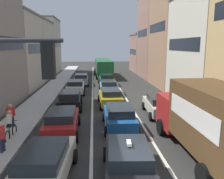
# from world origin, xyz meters

# --- Properties ---
(sidewalk_left) EXTENTS (2.60, 64.00, 0.14)m
(sidewalk_left) POSITION_xyz_m (-6.70, 20.00, 0.07)
(sidewalk_left) COLOR #BBBBBB
(sidewalk_left) RESTS_ON ground
(lane_stripe_left) EXTENTS (0.16, 60.00, 0.01)m
(lane_stripe_left) POSITION_xyz_m (-1.70, 20.00, 0.01)
(lane_stripe_left) COLOR silver
(lane_stripe_left) RESTS_ON ground
(lane_stripe_right) EXTENTS (0.16, 60.00, 0.01)m
(lane_stripe_right) POSITION_xyz_m (1.70, 20.00, 0.01)
(lane_stripe_right) COLOR silver
(lane_stripe_right) RESTS_ON ground
(building_row_left) EXTENTS (7.20, 43.90, 12.04)m
(building_row_left) POSITION_xyz_m (-12.00, 21.28, 5.17)
(building_row_left) COLOR tan
(building_row_left) RESTS_ON ground
(building_row_right) EXTENTS (7.20, 43.90, 13.91)m
(building_row_right) POSITION_xyz_m (9.90, 20.66, 6.16)
(building_row_right) COLOR #936B5B
(building_row_right) RESTS_ON ground
(removalist_box_truck) EXTENTS (2.81, 7.74, 3.58)m
(removalist_box_truck) POSITION_xyz_m (3.70, 2.74, 1.97)
(removalist_box_truck) COLOR #A51E1E
(removalist_box_truck) RESTS_ON ground
(taxi_centre_lane_front) EXTENTS (2.28, 4.41, 1.66)m
(taxi_centre_lane_front) POSITION_xyz_m (-0.20, 1.22, 0.80)
(taxi_centre_lane_front) COLOR black
(taxi_centre_lane_front) RESTS_ON ground
(sedan_left_lane_front) EXTENTS (2.30, 4.41, 1.49)m
(sedan_left_lane_front) POSITION_xyz_m (-3.48, 1.23, 0.80)
(sedan_left_lane_front) COLOR beige
(sedan_left_lane_front) RESTS_ON ground
(sedan_centre_lane_second) EXTENTS (2.07, 4.31, 1.49)m
(sedan_centre_lane_second) POSITION_xyz_m (0.07, 7.01, 0.80)
(sedan_centre_lane_second) COLOR #194C8C
(sedan_centre_lane_second) RESTS_ON ground
(wagon_left_lane_second) EXTENTS (2.12, 4.33, 1.49)m
(wagon_left_lane_second) POSITION_xyz_m (-3.49, 6.35, 0.80)
(wagon_left_lane_second) COLOR #A51E1E
(wagon_left_lane_second) RESTS_ON ground
(hatchback_centre_lane_third) EXTENTS (2.16, 4.35, 1.49)m
(hatchback_centre_lane_third) POSITION_xyz_m (-0.10, 12.79, 0.80)
(hatchback_centre_lane_third) COLOR #B29319
(hatchback_centre_lane_third) RESTS_ON ground
(sedan_left_lane_third) EXTENTS (2.22, 4.38, 1.49)m
(sedan_left_lane_third) POSITION_xyz_m (-3.60, 12.13, 0.80)
(sedan_left_lane_third) COLOR black
(sedan_left_lane_third) RESTS_ON ground
(coupe_centre_lane_fourth) EXTENTS (2.06, 4.30, 1.49)m
(coupe_centre_lane_fourth) POSITION_xyz_m (0.07, 17.92, 0.80)
(coupe_centre_lane_fourth) COLOR #759EB7
(coupe_centre_lane_fourth) RESTS_ON ground
(sedan_left_lane_fourth) EXTENTS (2.12, 4.33, 1.49)m
(sedan_left_lane_fourth) POSITION_xyz_m (-3.58, 18.31, 0.80)
(sedan_left_lane_fourth) COLOR silver
(sedan_left_lane_fourth) RESTS_ON ground
(sedan_centre_lane_fifth) EXTENTS (2.20, 4.37, 1.49)m
(sedan_centre_lane_fifth) POSITION_xyz_m (0.15, 23.66, 0.80)
(sedan_centre_lane_fifth) COLOR #19592D
(sedan_centre_lane_fifth) RESTS_ON ground
(sedan_left_lane_fifth) EXTENTS (2.21, 4.37, 1.49)m
(sedan_left_lane_fifth) POSITION_xyz_m (-3.26, 23.97, 0.80)
(sedan_left_lane_fifth) COLOR gray
(sedan_left_lane_fifth) RESTS_ON ground
(sedan_right_lane_behind_truck) EXTENTS (2.19, 4.36, 1.49)m
(sedan_right_lane_behind_truck) POSITION_xyz_m (3.46, 9.67, 0.80)
(sedan_right_lane_behind_truck) COLOR beige
(sedan_right_lane_behind_truck) RESTS_ON ground
(bus_mid_queue_primary) EXTENTS (3.00, 10.56, 2.90)m
(bus_mid_queue_primary) POSITION_xyz_m (0.10, 32.15, 1.76)
(bus_mid_queue_primary) COLOR #1E6033
(bus_mid_queue_primary) RESTS_ON ground
(cyclist_on_sidewalk) EXTENTS (0.50, 1.73, 1.72)m
(cyclist_on_sidewalk) POSITION_xyz_m (-6.30, 5.67, 0.85)
(cyclist_on_sidewalk) COLOR black
(cyclist_on_sidewalk) RESTS_ON ground
(pedestrian_near_kerb) EXTENTS (0.34, 0.53, 1.66)m
(pedestrian_near_kerb) POSITION_xyz_m (-6.06, 3.81, 0.95)
(pedestrian_near_kerb) COLOR #262D47
(pedestrian_near_kerb) RESTS_ON ground
(pedestrian_mid_sidewalk) EXTENTS (0.54, 0.34, 1.66)m
(pedestrian_mid_sidewalk) POSITION_xyz_m (-6.84, 7.42, 0.95)
(pedestrian_mid_sidewalk) COLOR #262D47
(pedestrian_mid_sidewalk) RESTS_ON ground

